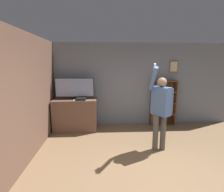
{
  "coord_description": "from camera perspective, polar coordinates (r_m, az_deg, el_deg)",
  "views": [
    {
      "loc": [
        -0.88,
        -2.68,
        2.07
      ],
      "look_at": [
        -0.64,
        1.81,
        1.21
      ],
      "focal_mm": 28.0,
      "sensor_mm": 36.0,
      "label": 1
    }
  ],
  "objects": [
    {
      "name": "remote_loose",
      "position": [
        5.22,
        -12.33,
        -1.4
      ],
      "size": [
        0.05,
        0.14,
        0.02
      ],
      "color": "white",
      "rests_on": "tv_ledge"
    },
    {
      "name": "person",
      "position": [
        4.19,
        15.63,
        -3.53
      ],
      "size": [
        0.56,
        0.57,
        2.06
      ],
      "rotation": [
        0.0,
        0.0,
        -0.98
      ],
      "color": "#56514C",
      "rests_on": "ground_plane"
    },
    {
      "name": "wall_side_brick",
      "position": [
        4.53,
        -23.46,
        0.79
      ],
      "size": [
        0.06,
        4.62,
        2.7
      ],
      "color": "brown",
      "rests_on": "ground_plane"
    },
    {
      "name": "ground_plane",
      "position": [
        3.5,
        13.47,
        -25.79
      ],
      "size": [
        14.0,
        14.0,
        0.0
      ],
      "primitive_type": "plane",
      "color": "#846647"
    },
    {
      "name": "tv_ledge",
      "position": [
        5.57,
        -11.81,
        -5.89
      ],
      "size": [
        1.31,
        0.66,
        0.98
      ],
      "color": "brown",
      "rests_on": "ground_plane"
    },
    {
      "name": "bookshelf",
      "position": [
        6.01,
        15.68,
        -2.04
      ],
      "size": [
        0.81,
        0.28,
        1.51
      ],
      "color": "brown",
      "rests_on": "ground_plane"
    },
    {
      "name": "television",
      "position": [
        5.43,
        -12.09,
        2.56
      ],
      "size": [
        1.17,
        0.22,
        0.64
      ],
      "color": "black",
      "rests_on": "tv_ledge"
    },
    {
      "name": "wall_back",
      "position": [
        5.84,
        5.63,
        3.71
      ],
      "size": [
        6.86,
        0.09,
        2.7
      ],
      "color": "gray",
      "rests_on": "ground_plane"
    },
    {
      "name": "game_console",
      "position": [
        5.26,
        -10.04,
        -0.94
      ],
      "size": [
        0.28,
        0.22,
        0.07
      ],
      "color": "black",
      "rests_on": "tv_ledge"
    }
  ]
}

